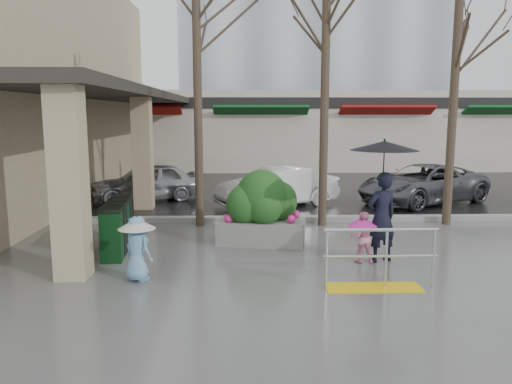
{
  "coord_description": "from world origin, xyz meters",
  "views": [
    {
      "loc": [
        -0.89,
        -9.16,
        2.9
      ],
      "look_at": [
        -0.61,
        0.95,
        1.3
      ],
      "focal_mm": 35.0,
      "sensor_mm": 36.0,
      "label": 1
    }
  ],
  "objects_px": {
    "child_pink": "(362,233)",
    "tree_mideast": "(458,34)",
    "handrail": "(377,266)",
    "tree_west": "(196,23)",
    "car_a": "(147,182)",
    "woman": "(383,189)",
    "planter": "(262,208)",
    "tree_midwest": "(326,18)",
    "car_b": "(277,187)",
    "child_blue": "(137,243)",
    "car_c": "(423,184)",
    "news_boxes": "(117,226)"
  },
  "relations": [
    {
      "from": "child_pink",
      "to": "tree_mideast",
      "type": "bearing_deg",
      "value": -129.86
    },
    {
      "from": "handrail",
      "to": "tree_west",
      "type": "height_order",
      "value": "tree_west"
    },
    {
      "from": "child_pink",
      "to": "car_a",
      "type": "height_order",
      "value": "car_a"
    },
    {
      "from": "woman",
      "to": "planter",
      "type": "xyz_separation_m",
      "value": [
        -2.29,
        1.45,
        -0.64
      ]
    },
    {
      "from": "tree_midwest",
      "to": "car_b",
      "type": "distance_m",
      "value": 5.41
    },
    {
      "from": "tree_west",
      "to": "woman",
      "type": "distance_m",
      "value": 6.22
    },
    {
      "from": "tree_west",
      "to": "child_blue",
      "type": "bearing_deg",
      "value": -99.42
    },
    {
      "from": "tree_mideast",
      "to": "car_b",
      "type": "height_order",
      "value": "tree_mideast"
    },
    {
      "from": "tree_midwest",
      "to": "child_blue",
      "type": "height_order",
      "value": "tree_midwest"
    },
    {
      "from": "car_a",
      "to": "planter",
      "type": "bearing_deg",
      "value": 13.29
    },
    {
      "from": "tree_west",
      "to": "child_pink",
      "type": "height_order",
      "value": "tree_west"
    },
    {
      "from": "handrail",
      "to": "car_b",
      "type": "bearing_deg",
      "value": 98.79
    },
    {
      "from": "tree_midwest",
      "to": "child_pink",
      "type": "relative_size",
      "value": 6.93
    },
    {
      "from": "tree_midwest",
      "to": "car_c",
      "type": "relative_size",
      "value": 1.54
    },
    {
      "from": "child_blue",
      "to": "tree_west",
      "type": "bearing_deg",
      "value": -64.29
    },
    {
      "from": "tree_midwest",
      "to": "news_boxes",
      "type": "xyz_separation_m",
      "value": [
        -4.74,
        -2.39,
        -4.7
      ]
    },
    {
      "from": "car_a",
      "to": "car_c",
      "type": "bearing_deg",
      "value": 65.98
    },
    {
      "from": "news_boxes",
      "to": "car_a",
      "type": "relative_size",
      "value": 0.53
    },
    {
      "from": "child_blue",
      "to": "news_boxes",
      "type": "bearing_deg",
      "value": -31.73
    },
    {
      "from": "handrail",
      "to": "car_c",
      "type": "xyz_separation_m",
      "value": [
        3.6,
        7.9,
        0.25
      ]
    },
    {
      "from": "child_pink",
      "to": "car_a",
      "type": "bearing_deg",
      "value": -49.61
    },
    {
      "from": "car_a",
      "to": "car_c",
      "type": "relative_size",
      "value": 0.82
    },
    {
      "from": "planter",
      "to": "car_a",
      "type": "distance_m",
      "value": 6.71
    },
    {
      "from": "woman",
      "to": "child_blue",
      "type": "relative_size",
      "value": 2.1
    },
    {
      "from": "tree_midwest",
      "to": "tree_west",
      "type": "bearing_deg",
      "value": -180.0
    },
    {
      "from": "handrail",
      "to": "tree_midwest",
      "type": "height_order",
      "value": "tree_midwest"
    },
    {
      "from": "child_blue",
      "to": "planter",
      "type": "bearing_deg",
      "value": -97.12
    },
    {
      "from": "car_a",
      "to": "woman",
      "type": "bearing_deg",
      "value": 20.37
    },
    {
      "from": "tree_west",
      "to": "tree_mideast",
      "type": "height_order",
      "value": "tree_west"
    },
    {
      "from": "tree_midwest",
      "to": "child_blue",
      "type": "distance_m",
      "value": 7.39
    },
    {
      "from": "tree_west",
      "to": "planter",
      "type": "height_order",
      "value": "tree_west"
    },
    {
      "from": "tree_midwest",
      "to": "news_boxes",
      "type": "height_order",
      "value": "tree_midwest"
    },
    {
      "from": "woman",
      "to": "car_b",
      "type": "distance_m",
      "value": 6.2
    },
    {
      "from": "woman",
      "to": "car_a",
      "type": "relative_size",
      "value": 0.65
    },
    {
      "from": "child_blue",
      "to": "planter",
      "type": "height_order",
      "value": "planter"
    },
    {
      "from": "handrail",
      "to": "car_b",
      "type": "distance_m",
      "value": 7.55
    },
    {
      "from": "tree_midwest",
      "to": "news_boxes",
      "type": "bearing_deg",
      "value": -153.25
    },
    {
      "from": "child_pink",
      "to": "child_blue",
      "type": "relative_size",
      "value": 0.87
    },
    {
      "from": "child_pink",
      "to": "car_b",
      "type": "height_order",
      "value": "car_b"
    },
    {
      "from": "news_boxes",
      "to": "car_b",
      "type": "distance_m",
      "value": 6.28
    },
    {
      "from": "car_b",
      "to": "woman",
      "type": "bearing_deg",
      "value": -9.11
    },
    {
      "from": "woman",
      "to": "news_boxes",
      "type": "xyz_separation_m",
      "value": [
        -5.37,
        0.88,
        -0.9
      ]
    },
    {
      "from": "child_pink",
      "to": "news_boxes",
      "type": "bearing_deg",
      "value": -7.99
    },
    {
      "from": "woman",
      "to": "car_b",
      "type": "bearing_deg",
      "value": -96.98
    },
    {
      "from": "child_pink",
      "to": "planter",
      "type": "distance_m",
      "value": 2.44
    },
    {
      "from": "tree_midwest",
      "to": "child_blue",
      "type": "bearing_deg",
      "value": -132.25
    },
    {
      "from": "tree_midwest",
      "to": "car_a",
      "type": "height_order",
      "value": "tree_midwest"
    },
    {
      "from": "car_a",
      "to": "child_blue",
      "type": "bearing_deg",
      "value": -9.92
    },
    {
      "from": "tree_west",
      "to": "car_b",
      "type": "height_order",
      "value": "tree_west"
    },
    {
      "from": "woman",
      "to": "tree_west",
      "type": "bearing_deg",
      "value": -62.79
    }
  ]
}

